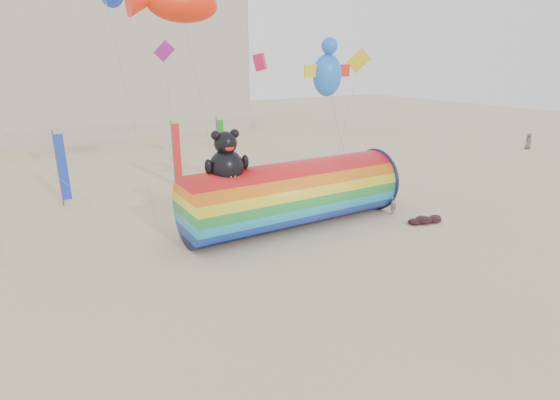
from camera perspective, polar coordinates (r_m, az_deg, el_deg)
ground at (r=22.72m, az=0.89°, el=-6.97°), size 160.00×160.00×0.00m
windsock_assembly at (r=25.83m, az=1.70°, el=1.00°), size 13.43×4.09×6.19m
kite_handler at (r=29.01m, az=14.55°, el=-0.20°), size 0.72×0.62×1.68m
fabric_bundle at (r=28.27m, az=18.45°, el=-2.46°), size 2.62×1.35×0.41m
festival_banners at (r=34.42m, az=-15.61°, el=5.63°), size 12.59×1.11×5.20m
flying_kites at (r=27.61m, az=-7.77°, el=21.57°), size 25.35×13.87×5.89m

